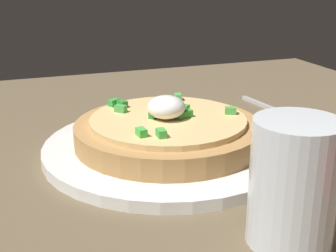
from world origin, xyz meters
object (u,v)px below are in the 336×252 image
plate (168,148)px  pizza (168,130)px  cup_far (293,186)px  fork (271,109)px

plate → pizza: size_ratio=1.34×
pizza → cup_far: cup_far is taller
fork → plate: bearing=-70.1°
pizza → cup_far: bearing=8.0°
plate → fork: (-10.19, 19.83, -0.37)cm
plate → cup_far: bearing=7.9°
pizza → cup_far: size_ratio=2.12×
plate → fork: plate is taller
plate → cup_far: (19.84, 2.77, 4.10)cm
plate → pizza: (-0.00, -0.01, 2.16)cm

